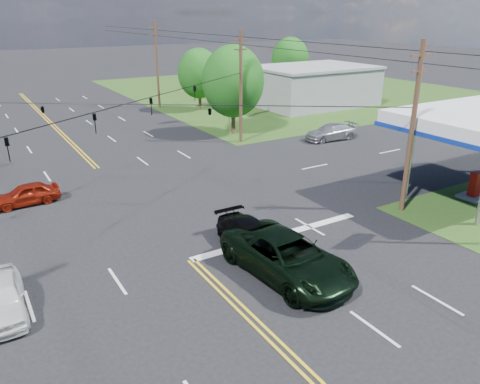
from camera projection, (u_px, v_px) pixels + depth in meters
ground at (134, 204)px, 28.07m from camera, size 280.00×280.00×0.00m
grass_ne at (286, 89)px, 70.54m from camera, size 46.00×48.00×0.03m
stop_bar at (279, 236)px, 24.10m from camera, size 10.00×0.50×0.02m
retail_ne at (312, 87)px, 57.75m from camera, size 14.00×10.00×4.40m
pole_se at (412, 127)px, 25.40m from camera, size 1.60×0.28×9.50m
pole_ne at (241, 86)px, 39.78m from camera, size 1.60×0.28×9.50m
pole_right_far at (157, 64)px, 54.87m from camera, size 1.60×0.28×10.00m
span_wire_signals at (125, 104)px, 25.92m from camera, size 26.00×18.00×1.13m
power_lines at (133, 58)px, 23.39m from camera, size 26.04×100.00×0.64m
tree_right_a at (233, 82)px, 42.68m from camera, size 5.70×5.70×8.18m
tree_right_b at (199, 73)px, 53.70m from camera, size 4.94×4.94×7.09m
tree_far_r at (290, 59)px, 66.83m from camera, size 5.32×5.32×7.63m
pickup_dkgreen at (287, 257)px, 20.13m from camera, size 3.59×6.85×1.84m
suv_black at (252, 236)px, 22.48m from camera, size 2.01×4.77×1.38m
pickup_white at (0, 297)px, 17.59m from camera, size 1.94×4.32×1.44m
sedan_red at (26, 194)px, 27.82m from camera, size 3.85×1.73×1.29m
sedan_far at (331, 132)px, 42.04m from camera, size 5.07×2.40×1.43m
polesign_ne at (229, 65)px, 46.54m from camera, size 2.11×0.70×7.67m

